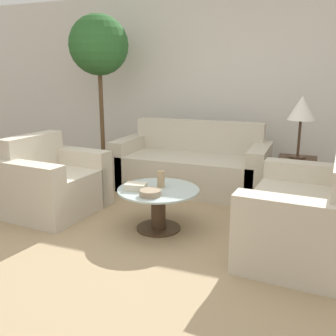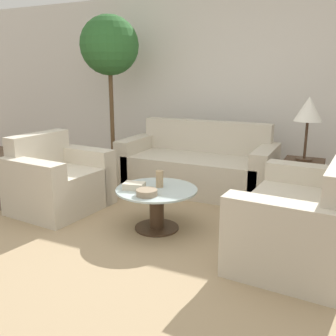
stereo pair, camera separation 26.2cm
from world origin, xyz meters
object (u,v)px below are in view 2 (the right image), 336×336
at_px(sofa_main, 198,167).
at_px(vase, 160,179).
at_px(armchair, 57,183).
at_px(potted_plant, 110,53).
at_px(loveseat, 305,222).
at_px(coffee_table, 157,203).
at_px(bowl, 147,193).
at_px(table_lamp, 308,111).
at_px(book_stack, 134,186).

height_order(sofa_main, vase, sofa_main).
relative_size(sofa_main, vase, 11.93).
height_order(armchair, potted_plant, potted_plant).
bearing_deg(sofa_main, loveseat, -42.53).
relative_size(armchair, loveseat, 0.71).
height_order(loveseat, coffee_table, loveseat).
bearing_deg(potted_plant, loveseat, -28.35).
height_order(vase, bowl, vase).
distance_m(coffee_table, potted_plant, 2.71).
xyz_separation_m(coffee_table, bowl, (0.02, -0.22, 0.17)).
height_order(table_lamp, book_stack, table_lamp).
bearing_deg(potted_plant, table_lamp, -6.66).
bearing_deg(bowl, table_lamp, 53.05).
relative_size(sofa_main, armchair, 1.89).
height_order(coffee_table, potted_plant, potted_plant).
bearing_deg(potted_plant, armchair, -78.46).
distance_m(potted_plant, book_stack, 2.58).
xyz_separation_m(coffee_table, vase, (0.00, 0.06, 0.22)).
height_order(loveseat, potted_plant, potted_plant).
xyz_separation_m(potted_plant, vase, (1.58, -1.57, -1.25)).
bearing_deg(table_lamp, book_stack, -133.56).
bearing_deg(loveseat, vase, -86.16).
distance_m(potted_plant, vase, 2.56).
xyz_separation_m(potted_plant, book_stack, (1.40, -1.74, -1.30)).
relative_size(loveseat, table_lamp, 2.03).
bearing_deg(sofa_main, vase, -85.16).
xyz_separation_m(loveseat, book_stack, (-1.51, -0.17, 0.15)).
xyz_separation_m(coffee_table, table_lamp, (1.17, 1.31, 0.80)).
xyz_separation_m(table_lamp, bowl, (-1.15, -1.53, -0.63)).
xyz_separation_m(table_lamp, potted_plant, (-2.75, 0.32, 0.67)).
xyz_separation_m(sofa_main, armchair, (-1.14, -1.35, 0.00)).
xyz_separation_m(bowl, book_stack, (-0.20, 0.11, 0.00)).
relative_size(vase, book_stack, 0.75).
bearing_deg(bowl, potted_plant, 130.74).
bearing_deg(table_lamp, coffee_table, -131.71).
relative_size(armchair, table_lamp, 1.45).
bearing_deg(book_stack, loveseat, -4.84).
relative_size(coffee_table, bowl, 4.05).
height_order(sofa_main, armchair, sofa_main).
xyz_separation_m(table_lamp, book_stack, (-1.35, -1.42, -0.63)).
distance_m(sofa_main, potted_plant, 2.08).
height_order(sofa_main, table_lamp, table_lamp).
bearing_deg(vase, bowl, -87.29).
distance_m(vase, bowl, 0.28).
relative_size(sofa_main, bowl, 10.06).
relative_size(table_lamp, book_stack, 3.28).
distance_m(armchair, bowl, 1.30).
bearing_deg(vase, armchair, -178.99).
bearing_deg(loveseat, coffee_table, -83.68).
height_order(sofa_main, coffee_table, sofa_main).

